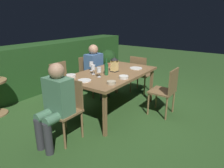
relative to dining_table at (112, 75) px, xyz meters
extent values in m
plane|color=#2D5123|center=(0.00, 0.00, -0.69)|extent=(16.00, 16.00, 0.00)
cube|color=olive|center=(0.00, 0.00, 0.03)|extent=(1.73, 1.01, 0.04)
cube|color=olive|center=(-0.80, -0.43, -0.34)|extent=(0.05, 0.05, 0.70)
cube|color=olive|center=(0.80, -0.43, -0.34)|extent=(0.05, 0.05, 0.70)
cube|color=olive|center=(-0.80, 0.43, -0.34)|extent=(0.05, 0.05, 0.70)
cube|color=olive|center=(0.80, 0.43, -0.34)|extent=(0.05, 0.05, 0.70)
cube|color=brown|center=(-0.39, 0.82, -0.26)|extent=(0.42, 0.40, 0.03)
cube|color=brown|center=(-0.39, 1.01, -0.03)|extent=(0.40, 0.03, 0.42)
cylinder|color=brown|center=(-0.21, 0.65, -0.48)|extent=(0.03, 0.03, 0.42)
cylinder|color=brown|center=(-0.57, 0.65, -0.48)|extent=(0.03, 0.03, 0.42)
cylinder|color=brown|center=(-0.21, 0.99, -0.48)|extent=(0.03, 0.03, 0.42)
cylinder|color=brown|center=(-0.57, 0.99, -0.48)|extent=(0.03, 0.03, 0.42)
cube|color=brown|center=(0.39, -0.82, -0.26)|extent=(0.42, 0.40, 0.03)
cube|color=brown|center=(0.39, -1.01, -0.03)|extent=(0.40, 0.02, 0.42)
cylinder|color=brown|center=(0.21, -0.65, -0.48)|extent=(0.03, 0.03, 0.42)
cylinder|color=brown|center=(0.57, -0.65, -0.48)|extent=(0.03, 0.03, 0.42)
cylinder|color=brown|center=(0.21, -0.99, -0.48)|extent=(0.03, 0.03, 0.42)
cylinder|color=brown|center=(0.57, -0.99, -0.48)|extent=(0.03, 0.03, 0.42)
cube|color=brown|center=(-1.19, 0.00, -0.26)|extent=(0.40, 0.42, 0.03)
cube|color=brown|center=(-1.00, 0.00, -0.03)|extent=(0.03, 0.40, 0.42)
cylinder|color=brown|center=(-1.36, -0.18, -0.48)|extent=(0.03, 0.03, 0.42)
cylinder|color=brown|center=(-1.36, 0.18, -0.48)|extent=(0.03, 0.03, 0.42)
cylinder|color=brown|center=(-1.02, -0.18, -0.48)|extent=(0.03, 0.03, 0.42)
cylinder|color=brown|center=(-1.02, 0.18, -0.48)|extent=(0.03, 0.03, 0.42)
cube|color=#4C7A5B|center=(-1.25, 0.00, 0.01)|extent=(0.24, 0.38, 0.50)
sphere|color=tan|center=(-1.25, 0.00, 0.35)|extent=(0.21, 0.21, 0.21)
cylinder|color=#4C7A5B|center=(-1.39, -0.09, -0.23)|extent=(0.36, 0.13, 0.13)
cylinder|color=#4C7A5B|center=(-1.39, 0.09, -0.23)|extent=(0.36, 0.13, 0.13)
cylinder|color=#333338|center=(-1.55, -0.09, -0.47)|extent=(0.11, 0.11, 0.45)
cylinder|color=#333338|center=(-1.55, 0.09, -0.47)|extent=(0.11, 0.11, 0.45)
cube|color=brown|center=(1.19, 0.00, -0.26)|extent=(0.40, 0.42, 0.03)
cube|color=brown|center=(1.00, 0.00, -0.03)|extent=(0.03, 0.40, 0.42)
cylinder|color=brown|center=(1.36, 0.18, -0.48)|extent=(0.03, 0.03, 0.42)
cylinder|color=brown|center=(1.36, -0.18, -0.48)|extent=(0.03, 0.03, 0.42)
cylinder|color=brown|center=(1.02, 0.18, -0.48)|extent=(0.03, 0.03, 0.42)
cylinder|color=brown|center=(1.02, -0.18, -0.48)|extent=(0.03, 0.03, 0.42)
cube|color=brown|center=(0.39, 0.82, -0.26)|extent=(0.42, 0.40, 0.03)
cube|color=brown|center=(0.39, 1.01, -0.03)|extent=(0.40, 0.03, 0.42)
cylinder|color=brown|center=(0.57, 0.65, -0.48)|extent=(0.03, 0.03, 0.42)
cylinder|color=brown|center=(0.21, 0.65, -0.48)|extent=(0.03, 0.03, 0.42)
cylinder|color=brown|center=(0.57, 0.99, -0.48)|extent=(0.03, 0.03, 0.42)
cylinder|color=brown|center=(0.21, 0.99, -0.48)|extent=(0.03, 0.03, 0.42)
cube|color=#426699|center=(0.39, 0.76, 0.01)|extent=(0.38, 0.24, 0.50)
sphere|color=tan|center=(0.39, 0.76, 0.35)|extent=(0.21, 0.21, 0.21)
cylinder|color=#426699|center=(0.48, 0.62, -0.23)|extent=(0.13, 0.36, 0.13)
cylinder|color=#426699|center=(0.30, 0.62, -0.23)|extent=(0.13, 0.36, 0.13)
cylinder|color=#333338|center=(0.48, 0.46, -0.47)|extent=(0.11, 0.11, 0.45)
cylinder|color=#333338|center=(0.30, 0.46, -0.47)|extent=(0.11, 0.11, 0.45)
cube|color=black|center=(0.08, 0.00, 0.06)|extent=(0.12, 0.12, 0.01)
cube|color=#F9D17A|center=(0.08, 0.00, 0.17)|extent=(0.11, 0.11, 0.20)
cone|color=black|center=(0.08, 0.00, 0.29)|extent=(0.15, 0.15, 0.05)
cylinder|color=#1E5B2D|center=(-0.19, -0.01, 0.15)|extent=(0.07, 0.07, 0.20)
cylinder|color=#1E5B2D|center=(-0.19, -0.01, 0.30)|extent=(0.03, 0.03, 0.09)
cylinder|color=silver|center=(-0.29, 0.20, 0.05)|extent=(0.06, 0.06, 0.00)
cylinder|color=silver|center=(-0.29, 0.20, 0.10)|extent=(0.01, 0.01, 0.08)
cylinder|color=silver|center=(-0.29, 0.20, 0.18)|extent=(0.08, 0.08, 0.08)
cylinder|color=maroon|center=(-0.29, 0.20, 0.16)|extent=(0.07, 0.07, 0.03)
cylinder|color=silver|center=(-0.12, 0.39, 0.05)|extent=(0.06, 0.06, 0.00)
cylinder|color=silver|center=(-0.12, 0.39, 0.10)|extent=(0.01, 0.01, 0.08)
cylinder|color=silver|center=(-0.12, 0.39, 0.18)|extent=(0.08, 0.08, 0.08)
cylinder|color=maroon|center=(-0.12, 0.39, 0.16)|extent=(0.07, 0.07, 0.03)
cylinder|color=silver|center=(-0.37, 0.01, 0.05)|extent=(0.06, 0.06, 0.00)
cylinder|color=silver|center=(-0.37, 0.01, 0.10)|extent=(0.01, 0.01, 0.08)
cylinder|color=silver|center=(-0.37, 0.01, 0.18)|extent=(0.08, 0.08, 0.08)
cylinder|color=maroon|center=(-0.37, 0.01, 0.16)|extent=(0.07, 0.07, 0.03)
cylinder|color=white|center=(-0.67, 0.06, 0.06)|extent=(0.21, 0.21, 0.01)
cylinder|color=white|center=(0.50, -0.22, 0.06)|extent=(0.25, 0.25, 0.01)
cylinder|color=#9E5138|center=(0.40, 0.35, 0.08)|extent=(0.14, 0.14, 0.05)
cylinder|color=#424C1E|center=(0.40, 0.35, 0.09)|extent=(0.12, 0.12, 0.01)
cylinder|color=silver|center=(-0.20, -0.37, 0.08)|extent=(0.16, 0.16, 0.05)
cylinder|color=tan|center=(-0.20, -0.37, 0.09)|extent=(0.13, 0.13, 0.01)
cylinder|color=#BCAD8E|center=(-0.55, -0.38, 0.08)|extent=(0.14, 0.14, 0.05)
cylinder|color=#477533|center=(-0.55, -0.38, 0.09)|extent=(0.12, 0.12, 0.01)
cylinder|color=silver|center=(-0.67, 0.36, 0.08)|extent=(0.16, 0.16, 0.06)
cylinder|color=beige|center=(-0.67, 0.36, 0.09)|extent=(0.13, 0.13, 0.02)
cube|color=#234C1E|center=(0.00, 2.15, -0.14)|extent=(5.94, 0.67, 1.10)
cylinder|color=#9E5133|center=(1.86, 1.47, -0.54)|extent=(0.26, 0.26, 0.30)
sphere|color=#193816|center=(1.86, 1.47, -0.17)|extent=(0.52, 0.52, 0.52)
camera|label=1|loc=(-2.87, -2.03, 1.02)|focal=32.04mm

